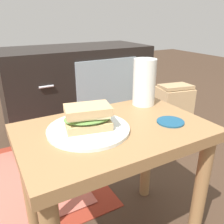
{
  "coord_description": "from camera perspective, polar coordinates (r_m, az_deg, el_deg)",
  "views": [
    {
      "loc": [
        -0.31,
        -0.54,
        0.76
      ],
      "look_at": [
        -0.01,
        0.0,
        0.51
      ],
      "focal_mm": 37.76,
      "sensor_mm": 36.0,
      "label": 1
    }
  ],
  "objects": [
    {
      "name": "side_table",
      "position": [
        0.74,
        0.59,
        -10.0
      ],
      "size": [
        0.56,
        0.36,
        0.46
      ],
      "color": "olive",
      "rests_on": "ground"
    },
    {
      "name": "tv_cabinet",
      "position": [
        1.66,
        -8.39,
        5.38
      ],
      "size": [
        0.96,
        0.46,
        0.58
      ],
      "color": "black",
      "rests_on": "ground"
    },
    {
      "name": "plate",
      "position": [
        0.68,
        -5.72,
        -4.19
      ],
      "size": [
        0.24,
        0.24,
        0.01
      ],
      "primitive_type": "cylinder",
      "color": "silver",
      "rests_on": "side_table"
    },
    {
      "name": "sandwich_front",
      "position": [
        0.66,
        -5.85,
        -1.25
      ],
      "size": [
        0.15,
        0.11,
        0.07
      ],
      "color": "tan",
      "rests_on": "plate"
    },
    {
      "name": "beer_glass",
      "position": [
        0.86,
        7.81,
        7.06
      ],
      "size": [
        0.08,
        0.08,
        0.17
      ],
      "color": "silver",
      "rests_on": "side_table"
    },
    {
      "name": "coaster",
      "position": [
        0.75,
        13.97,
        -2.31
      ],
      "size": [
        0.08,
        0.08,
        0.01
      ],
      "primitive_type": "cylinder",
      "color": "navy",
      "rests_on": "side_table"
    },
    {
      "name": "paper_bag",
      "position": [
        1.56,
        14.5,
        -0.3
      ],
      "size": [
        0.22,
        0.2,
        0.38
      ],
      "color": "tan",
      "rests_on": "ground"
    }
  ]
}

